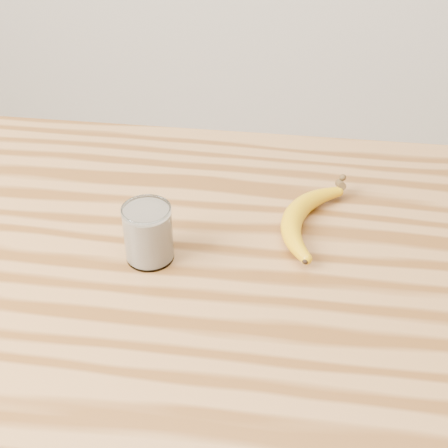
# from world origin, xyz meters

# --- Properties ---
(table) EXTENTS (1.20, 0.80, 0.90)m
(table) POSITION_xyz_m (0.00, 0.00, 0.77)
(table) COLOR #976738
(table) RESTS_ON ground
(smoothie_glass) EXTENTS (0.07, 0.07, 0.09)m
(smoothie_glass) POSITION_xyz_m (-0.14, 0.02, 0.94)
(smoothie_glass) COLOR white
(smoothie_glass) RESTS_ON table
(banana) EXTENTS (0.16, 0.28, 0.03)m
(banana) POSITION_xyz_m (0.06, 0.12, 0.92)
(banana) COLOR #C58D09
(banana) RESTS_ON table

